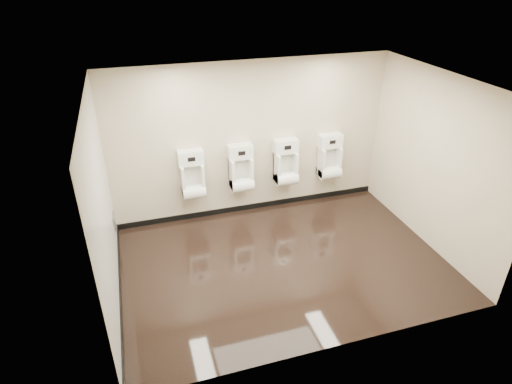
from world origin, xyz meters
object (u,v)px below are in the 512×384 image
at_px(access_panel, 114,221).
at_px(urinal_1, 241,171).
at_px(urinal_3, 330,160).
at_px(urinal_0, 193,178).
at_px(urinal_2, 286,165).

bearing_deg(access_panel, urinal_1, 10.14).
xyz_separation_m(access_panel, urinal_3, (3.97, 0.40, 0.39)).
bearing_deg(urinal_0, urinal_3, 0.00).
bearing_deg(urinal_1, urinal_3, 0.00).
relative_size(access_panel, urinal_0, 0.30).
height_order(urinal_0, urinal_1, same).
bearing_deg(urinal_2, access_panel, -172.61).
height_order(urinal_2, urinal_3, same).
bearing_deg(urinal_3, urinal_0, 180.00).
xyz_separation_m(access_panel, urinal_0, (1.37, 0.40, 0.39)).
relative_size(urinal_2, urinal_3, 1.00).
bearing_deg(urinal_3, access_panel, -174.23).
bearing_deg(urinal_3, urinal_2, 180.00).
xyz_separation_m(urinal_0, urinal_1, (0.87, 0.00, 0.00)).
height_order(access_panel, urinal_2, urinal_2).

